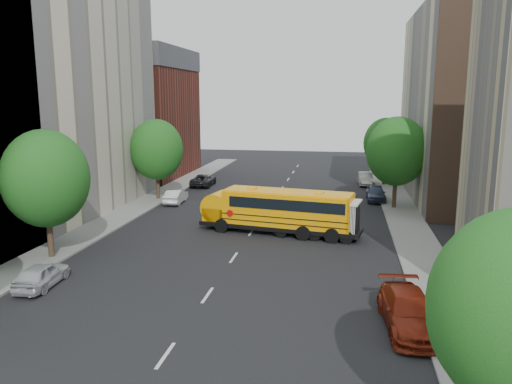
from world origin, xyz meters
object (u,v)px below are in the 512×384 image
(safari_truck, at_px, (316,217))
(parked_car_3, at_px, (409,311))
(parked_car_0, at_px, (42,275))
(parked_car_5, at_px, (365,179))
(street_tree_4, at_px, (397,151))
(parked_car_2, at_px, (203,180))
(parked_car_4, at_px, (376,193))
(street_tree_2, at_px, (157,150))
(street_tree_5, at_px, (386,143))
(parked_car_1, at_px, (176,196))
(street_tree_1, at_px, (46,179))
(school_bus, at_px, (277,209))

(safari_truck, xyz_separation_m, parked_car_3, (4.74, -13.56, -0.68))
(safari_truck, distance_m, parked_car_3, 14.38)
(parked_car_0, xyz_separation_m, parked_car_3, (18.25, -1.59, 0.12))
(parked_car_3, height_order, parked_car_5, parked_car_3)
(street_tree_4, xyz_separation_m, parked_car_2, (-19.80, 8.01, -4.42))
(parked_car_4, bearing_deg, parked_car_2, 164.43)
(street_tree_2, xyz_separation_m, street_tree_5, (22.00, 12.00, -0.12))
(parked_car_1, bearing_deg, parked_car_0, 86.64)
(parked_car_4, distance_m, parked_car_5, 8.61)
(street_tree_2, relative_size, street_tree_4, 0.95)
(street_tree_1, xyz_separation_m, street_tree_2, (0.00, 18.00, -0.12))
(school_bus, bearing_deg, street_tree_5, 76.63)
(street_tree_5, relative_size, parked_car_2, 1.59)
(safari_truck, bearing_deg, street_tree_4, 69.18)
(safari_truck, height_order, parked_car_5, safari_truck)
(street_tree_2, xyz_separation_m, parked_car_3, (20.45, -23.98, -4.06))
(parked_car_4, xyz_separation_m, parked_car_5, (-0.65, 8.59, -0.02))
(safari_truck, bearing_deg, parked_car_4, 80.47)
(street_tree_1, xyz_separation_m, street_tree_4, (22.00, 18.00, 0.12))
(street_tree_1, height_order, parked_car_4, street_tree_1)
(school_bus, xyz_separation_m, safari_truck, (2.90, -0.57, -0.35))
(street_tree_1, distance_m, parked_car_3, 21.71)
(parked_car_0, distance_m, parked_car_3, 18.32)
(parked_car_3, xyz_separation_m, parked_car_5, (-0.50, 35.70, -0.06))
(parked_car_1, xyz_separation_m, parked_car_2, (0.00, 9.27, 0.00))
(parked_car_0, relative_size, parked_car_3, 0.72)
(street_tree_5, relative_size, parked_car_3, 1.41)
(parked_car_4, height_order, parked_car_5, parked_car_4)
(parked_car_2, distance_m, parked_car_4, 19.04)
(street_tree_1, height_order, parked_car_1, street_tree_1)
(street_tree_1, height_order, street_tree_2, street_tree_1)
(school_bus, xyz_separation_m, parked_car_4, (7.78, 12.98, -1.06))
(parked_car_4, bearing_deg, parked_car_5, 93.59)
(safari_truck, bearing_deg, parked_car_0, -128.19)
(parked_car_2, xyz_separation_m, parked_car_4, (18.40, -4.88, 0.08))
(street_tree_5, bearing_deg, parked_car_4, -98.98)
(school_bus, relative_size, safari_truck, 1.74)
(street_tree_5, height_order, parked_car_3, street_tree_5)
(street_tree_4, bearing_deg, school_bus, -133.00)
(parked_car_1, bearing_deg, parked_car_4, -169.94)
(school_bus, height_order, parked_car_0, school_bus)
(parked_car_1, relative_size, parked_car_3, 0.74)
(parked_car_5, bearing_deg, school_bus, -110.63)
(parked_car_1, relative_size, parked_car_4, 0.92)
(street_tree_1, relative_size, school_bus, 0.68)
(parked_car_4, bearing_deg, safari_truck, -110.54)
(street_tree_2, distance_m, school_bus, 16.45)
(parked_car_0, bearing_deg, parked_car_5, -121.55)
(street_tree_5, height_order, school_bus, street_tree_5)
(street_tree_4, xyz_separation_m, safari_truck, (-6.28, -10.41, -3.63))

